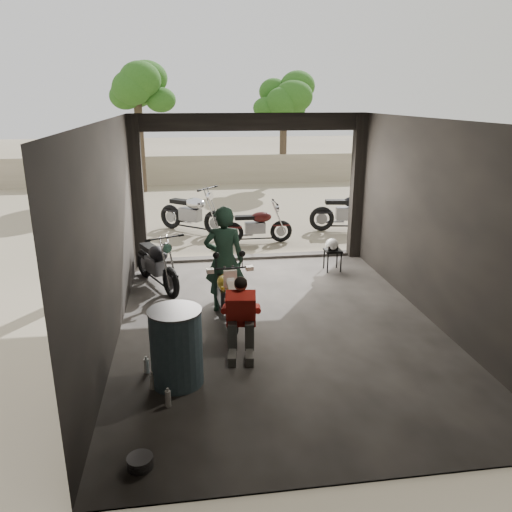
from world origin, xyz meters
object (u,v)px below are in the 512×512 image
object	(u,v)px
mechanic	(241,321)
stool	(333,253)
sign_post	(411,187)
outside_bike_c	(350,208)
outside_bike_a	(192,209)
rider	(224,260)
oil_drum	(176,348)
main_bike	(225,289)
helmet	(332,244)
left_bike	(156,259)
outside_bike_b	(257,223)

from	to	relation	value
mechanic	stool	distance (m)	4.05
sign_post	outside_bike_c	bearing A→B (deg)	92.15
outside_bike_a	sign_post	bearing A→B (deg)	-75.78
rider	oil_drum	distance (m)	2.38
mechanic	main_bike	bearing A→B (deg)	102.36
main_bike	helmet	world-z (taller)	main_bike
rider	stool	xyz separation A→B (m)	(2.41, 1.72, -0.52)
left_bike	stool	size ratio (longest dim) A/B	3.51
oil_drum	outside_bike_c	bearing A→B (deg)	57.06
outside_bike_c	mechanic	size ratio (longest dim) A/B	1.73
outside_bike_c	stool	xyz separation A→B (m)	(-1.40, -3.17, -0.24)
mechanic	oil_drum	xyz separation A→B (m)	(-0.88, -0.61, -0.04)
outside_bike_b	helmet	size ratio (longest dim) A/B	5.50
oil_drum	main_bike	bearing A→B (deg)	67.31
main_bike	helmet	bearing A→B (deg)	36.50
main_bike	outside_bike_b	distance (m)	4.57
outside_bike_a	outside_bike_c	distance (m)	4.28
outside_bike_c	sign_post	world-z (taller)	sign_post
rider	outside_bike_a	bearing A→B (deg)	-79.94
left_bike	outside_bike_a	world-z (taller)	outside_bike_a
left_bike	helmet	distance (m)	3.59
main_bike	left_bike	distance (m)	2.05
rider	oil_drum	world-z (taller)	rider
left_bike	oil_drum	distance (m)	3.54
main_bike	outside_bike_a	bearing A→B (deg)	90.30
outside_bike_c	outside_bike_b	bearing A→B (deg)	114.99
stool	sign_post	world-z (taller)	sign_post
stool	oil_drum	bearing A→B (deg)	-129.12
rider	helmet	distance (m)	2.91
left_bike	helmet	bearing A→B (deg)	-19.14
oil_drum	left_bike	bearing A→B (deg)	96.67
main_bike	outside_bike_a	distance (m)	5.74
oil_drum	sign_post	distance (m)	7.59
outside_bike_c	sign_post	xyz separation A→B (m)	(0.81, -1.86, 0.87)
main_bike	stool	distance (m)	3.20
outside_bike_a	rider	xyz separation A→B (m)	(0.44, -5.36, 0.28)
outside_bike_b	oil_drum	distance (m)	6.56
left_bike	outside_bike_c	xyz separation A→B (m)	(5.01, 3.58, 0.08)
outside_bike_c	mechanic	bearing A→B (deg)	157.95
main_bike	rider	size ratio (longest dim) A/B	0.89
outside_bike_b	helmet	world-z (taller)	outside_bike_b
stool	sign_post	size ratio (longest dim) A/B	0.21
outside_bike_a	rider	bearing A→B (deg)	-136.31
outside_bike_a	helmet	xyz separation A→B (m)	(2.81, -3.69, -0.04)
stool	oil_drum	world-z (taller)	oil_drum
rider	sign_post	distance (m)	5.55
main_bike	left_bike	xyz separation A→B (m)	(-1.18, 1.67, 0.02)
left_bike	outside_bike_c	bearing A→B (deg)	10.59
mechanic	rider	bearing A→B (deg)	100.60
helmet	left_bike	bearing A→B (deg)	174.86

